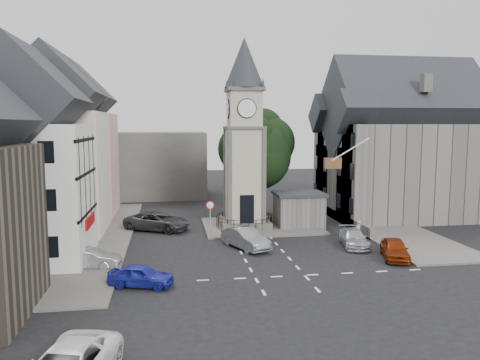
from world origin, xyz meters
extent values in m
plane|color=black|center=(0.00, 0.00, 0.00)|extent=(120.00, 120.00, 0.00)
cube|color=#595651|center=(-12.50, 6.00, 0.07)|extent=(6.00, 30.00, 0.14)
cube|color=#595651|center=(12.00, 8.00, 0.07)|extent=(6.00, 26.00, 0.14)
cube|color=#595651|center=(1.50, 8.00, 0.08)|extent=(10.00, 8.00, 0.16)
cube|color=silver|center=(0.00, -5.50, 0.01)|extent=(20.00, 8.00, 0.01)
cube|color=#4C4944|center=(0.00, 8.00, 0.35)|extent=(4.20, 4.20, 0.70)
torus|color=black|center=(0.00, 8.00, 1.08)|extent=(4.86, 4.86, 0.06)
cube|color=#A59A85|center=(0.00, 8.00, 4.70)|extent=(3.00, 3.00, 8.00)
cube|color=black|center=(0.00, 6.55, 1.90)|extent=(1.20, 0.25, 2.40)
cube|color=#4C4944|center=(0.00, 8.00, 8.70)|extent=(3.30, 3.30, 0.25)
cube|color=#A59A85|center=(0.00, 8.00, 10.30)|extent=(2.70, 2.70, 3.20)
cylinder|color=white|center=(0.00, 6.60, 10.30)|extent=(1.50, 0.12, 1.50)
cube|color=#4C4944|center=(0.00, 8.00, 11.90)|extent=(3.10, 3.10, 0.30)
cone|color=black|center=(0.00, 8.00, 14.15)|extent=(3.40, 3.40, 4.20)
cube|color=#595652|center=(4.80, 7.50, 1.40)|extent=(4.00, 3.00, 2.80)
cube|color=black|center=(4.80, 7.50, 2.95)|extent=(4.30, 3.30, 0.25)
cylinder|color=black|center=(2.00, 13.00, 2.20)|extent=(0.70, 0.70, 4.40)
cylinder|color=black|center=(-3.20, 5.50, 1.25)|extent=(0.10, 0.10, 2.50)
cone|color=#A50C0C|center=(-3.20, 5.40, 2.50)|extent=(0.70, 0.06, 0.70)
cone|color=white|center=(-3.20, 5.38, 2.50)|extent=(0.54, 0.04, 0.54)
cube|color=#C98A8D|center=(-15.50, 16.00, 5.00)|extent=(7.50, 7.00, 10.00)
cube|color=beige|center=(-15.50, 8.00, 5.00)|extent=(7.50, 7.00, 10.00)
cube|color=silver|center=(-15.50, 0.00, 4.50)|extent=(7.50, 7.00, 9.00)
cube|color=#4C4944|center=(-12.00, 28.00, 4.00)|extent=(20.00, 10.00, 8.00)
cube|color=#595652|center=(16.00, 11.00, 4.50)|extent=(14.00, 10.00, 9.00)
cube|color=#595652|center=(9.80, 7.50, 4.50)|extent=(1.60, 4.40, 9.00)
cube|color=#595652|center=(9.80, 14.50, 4.50)|extent=(1.60, 4.40, 9.00)
cube|color=#595652|center=(9.20, 10.00, 0.45)|extent=(0.40, 16.00, 0.90)
cylinder|color=white|center=(8.00, 4.00, 7.00)|extent=(3.17, 0.10, 1.89)
plane|color=#B21414|center=(6.60, 4.00, 5.90)|extent=(1.40, 0.00, 1.40)
imported|color=#1C239E|center=(-8.06, -6.00, 0.62)|extent=(3.91, 2.46, 1.24)
imported|color=gray|center=(-11.50, -2.14, 0.64)|extent=(4.01, 1.85, 1.27)
imported|color=#2D2D2F|center=(-7.50, 8.00, 0.78)|extent=(6.17, 4.79, 1.56)
imported|color=gray|center=(-1.00, 1.10, 0.74)|extent=(3.31, 4.75, 1.49)
imported|color=#AFB1B7|center=(7.00, 0.50, 0.62)|extent=(2.43, 4.48, 1.23)
imported|color=maroon|center=(8.50, -3.00, 0.68)|extent=(2.72, 4.26, 1.35)
imported|color=#A8978B|center=(8.00, 2.00, 0.80)|extent=(0.69, 0.63, 1.59)
camera|label=1|loc=(-6.38, -31.73, 9.00)|focal=35.00mm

